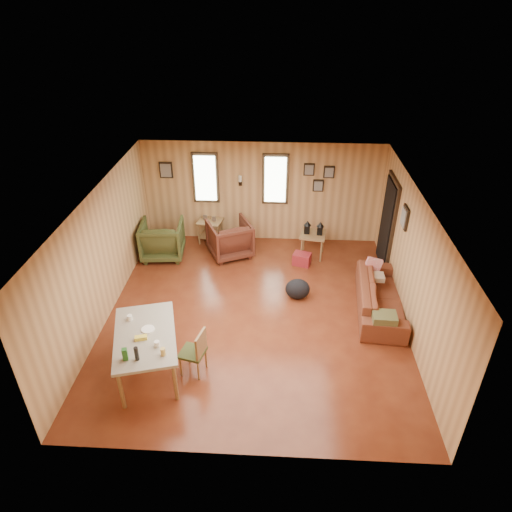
{
  "coord_description": "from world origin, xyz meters",
  "views": [
    {
      "loc": [
        0.4,
        -6.82,
        5.42
      ],
      "look_at": [
        0.0,
        0.4,
        1.05
      ],
      "focal_mm": 32.0,
      "sensor_mm": 36.0,
      "label": 1
    }
  ],
  "objects_px": {
    "end_table": "(210,227)",
    "side_table": "(313,233)",
    "recliner_brown": "(230,237)",
    "sofa": "(381,292)",
    "recliner_green": "(162,238)",
    "dining_table": "(145,338)"
  },
  "relations": [
    {
      "from": "end_table",
      "to": "side_table",
      "type": "xyz_separation_m",
      "value": [
        2.4,
        -0.53,
        0.21
      ]
    },
    {
      "from": "recliner_brown",
      "to": "end_table",
      "type": "distance_m",
      "value": 0.79
    },
    {
      "from": "sofa",
      "to": "side_table",
      "type": "xyz_separation_m",
      "value": [
        -1.19,
        1.94,
        0.19
      ]
    },
    {
      "from": "side_table",
      "to": "end_table",
      "type": "bearing_deg",
      "value": 167.47
    },
    {
      "from": "sofa",
      "to": "recliner_brown",
      "type": "bearing_deg",
      "value": 63.64
    },
    {
      "from": "recliner_green",
      "to": "end_table",
      "type": "distance_m",
      "value": 1.23
    },
    {
      "from": "sofa",
      "to": "side_table",
      "type": "bearing_deg",
      "value": 36.76
    },
    {
      "from": "recliner_green",
      "to": "sofa",
      "type": "bearing_deg",
      "value": 154.09
    },
    {
      "from": "sofa",
      "to": "dining_table",
      "type": "height_order",
      "value": "dining_table"
    },
    {
      "from": "sofa",
      "to": "end_table",
      "type": "distance_m",
      "value": 4.36
    },
    {
      "from": "sofa",
      "to": "recliner_green",
      "type": "xyz_separation_m",
      "value": [
        -4.58,
        1.75,
        0.06
      ]
    },
    {
      "from": "sofa",
      "to": "dining_table",
      "type": "distance_m",
      "value": 4.4
    },
    {
      "from": "recliner_brown",
      "to": "dining_table",
      "type": "height_order",
      "value": "dining_table"
    },
    {
      "from": "recliner_brown",
      "to": "side_table",
      "type": "xyz_separation_m",
      "value": [
        1.88,
        0.05,
        0.14
      ]
    },
    {
      "from": "sofa",
      "to": "end_table",
      "type": "relative_size",
      "value": 3.02
    },
    {
      "from": "end_table",
      "to": "dining_table",
      "type": "xyz_separation_m",
      "value": [
        -0.38,
        -4.34,
        0.32
      ]
    },
    {
      "from": "recliner_brown",
      "to": "recliner_green",
      "type": "distance_m",
      "value": 1.52
    },
    {
      "from": "sofa",
      "to": "recliner_brown",
      "type": "relative_size",
      "value": 2.29
    },
    {
      "from": "recliner_brown",
      "to": "dining_table",
      "type": "distance_m",
      "value": 3.88
    },
    {
      "from": "dining_table",
      "to": "end_table",
      "type": "bearing_deg",
      "value": 69.77
    },
    {
      "from": "recliner_brown",
      "to": "dining_table",
      "type": "bearing_deg",
      "value": 51.82
    },
    {
      "from": "recliner_green",
      "to": "side_table",
      "type": "relative_size",
      "value": 1.07
    }
  ]
}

